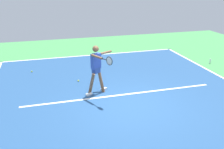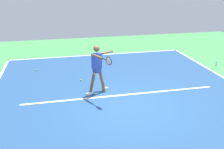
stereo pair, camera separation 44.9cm
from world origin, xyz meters
The scene contains 9 objects.
ground_plane centered at (0.00, 0.00, 0.00)m, with size 21.01×21.01×0.00m, color #428E4C.
court_surface centered at (0.00, 0.00, 0.00)m, with size 9.37×12.33×0.00m, color navy.
court_line_baseline_near centered at (0.00, -6.12, 0.00)m, with size 9.37×0.10×0.01m, color white.
court_line_service centered at (0.00, -0.84, 0.00)m, with size 7.03×0.10×0.01m, color white.
court_line_centre_mark centered at (0.00, -5.92, 0.00)m, with size 0.10×0.30×0.01m, color white.
tennis_player centered at (0.80, -1.26, 1.02)m, with size 1.10×1.38×1.79m.
tennis_ball_centre_court centered at (1.31, -2.54, 0.03)m, with size 0.07×0.07×0.07m, color yellow.
tennis_ball_by_baseline centered at (3.15, -4.20, 0.03)m, with size 0.07×0.07×0.07m, color #C6E53D.
water_bottle centered at (-5.31, -3.13, 0.11)m, with size 0.07×0.07×0.22m, color white.
Camera 2 is at (2.16, 7.27, 3.96)m, focal length 41.22 mm.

